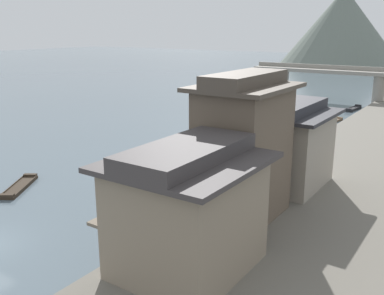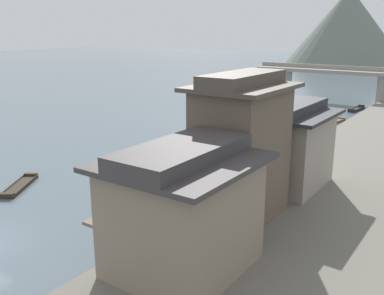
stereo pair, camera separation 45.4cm
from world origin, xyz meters
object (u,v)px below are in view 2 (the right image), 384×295
object	(u,v)px
boat_moored_second	(335,121)
house_waterfront_second	(241,148)
boat_moored_nearest	(252,170)
boat_midriver_upstream	(356,109)
boat_upstream_distant	(171,170)
mooring_post_dock_near	(115,252)
boat_midriver_drifting	(273,112)
boat_moored_third	(20,186)
house_waterfront_tall	(290,145)
mooring_post_dock_mid	(195,207)
house_waterfront_nearest	(183,209)
mooring_post_dock_far	(264,166)
stone_bridge	(332,77)
boat_moored_far	(179,199)

from	to	relation	value
boat_moored_second	house_waterfront_second	bearing A→B (deg)	-82.51
boat_moored_nearest	boat_midriver_upstream	bearing A→B (deg)	90.76
boat_upstream_distant	mooring_post_dock_near	bearing A→B (deg)	-62.80
boat_upstream_distant	boat_midriver_drifting	bearing A→B (deg)	98.13
boat_midriver_upstream	house_waterfront_second	size ratio (longest dim) A/B	0.52
boat_moored_second	boat_moored_third	world-z (taller)	boat_moored_third
house_waterfront_tall	mooring_post_dock_mid	size ratio (longest dim) A/B	9.55
boat_midriver_drifting	boat_midriver_upstream	size ratio (longest dim) A/B	1.14
house_waterfront_nearest	mooring_post_dock_far	distance (m)	15.94
boat_moored_third	stone_bridge	distance (m)	56.03
mooring_post_dock_near	boat_moored_far	bearing A→B (deg)	106.78
boat_moored_third	boat_moored_far	size ratio (longest dim) A/B	0.90
boat_moored_nearest	mooring_post_dock_near	world-z (taller)	mooring_post_dock_near
stone_bridge	mooring_post_dock_far	bearing A→B (deg)	-79.15
boat_moored_second	mooring_post_dock_near	distance (m)	42.04
boat_moored_third	boat_moored_far	world-z (taller)	boat_moored_far
boat_moored_second	house_waterfront_tall	distance (m)	27.59
boat_moored_nearest	stone_bridge	size ratio (longest dim) A/B	0.21
boat_upstream_distant	house_waterfront_second	world-z (taller)	house_waterfront_second
boat_moored_far	mooring_post_dock_far	xyz separation A→B (m)	(2.69, 7.91, 0.83)
boat_moored_second	boat_moored_far	distance (m)	33.09
mooring_post_dock_far	stone_bridge	size ratio (longest dim) A/B	0.04
house_waterfront_tall	boat_moored_nearest	bearing A→B (deg)	146.36
boat_midriver_drifting	boat_midriver_upstream	bearing A→B (deg)	44.70
mooring_post_dock_mid	boat_moored_nearest	bearing A→B (deg)	98.25
boat_midriver_drifting	house_waterfront_tall	size ratio (longest dim) A/B	0.73
house_waterfront_second	boat_moored_far	bearing A→B (deg)	172.45
boat_moored_second	boat_upstream_distant	xyz separation A→B (m)	(-5.10, -28.23, 0.10)
boat_upstream_distant	house_waterfront_tall	bearing A→B (deg)	7.38
boat_upstream_distant	boat_moored_third	bearing A→B (deg)	-127.81
boat_moored_second	house_waterfront_nearest	bearing A→B (deg)	-82.80
house_waterfront_second	stone_bridge	distance (m)	52.75
house_waterfront_second	stone_bridge	size ratio (longest dim) A/B	0.33
mooring_post_dock_far	boat_moored_nearest	bearing A→B (deg)	144.77
boat_midriver_upstream	boat_upstream_distant	bearing A→B (deg)	-97.43
house_waterfront_second	mooring_post_dock_near	xyz separation A→B (m)	(-2.47, -8.22, -3.88)
boat_midriver_upstream	house_waterfront_tall	xyz separation A→B (m)	(4.82, -37.34, 3.43)
boat_moored_nearest	mooring_post_dock_mid	size ratio (longest dim) A/B	7.58
boat_moored_far	mooring_post_dock_near	world-z (taller)	mooring_post_dock_near
boat_moored_second	boat_moored_nearest	bearing A→B (deg)	-89.07
boat_moored_nearest	mooring_post_dock_mid	xyz separation A→B (m)	(1.58, -10.88, 0.84)
boat_moored_second	boat_moored_far	xyz separation A→B (m)	(-0.72, -33.08, 0.13)
boat_moored_second	mooring_post_dock_far	distance (m)	25.26
boat_midriver_upstream	house_waterfront_tall	world-z (taller)	house_waterfront_tall
mooring_post_dock_near	boat_moored_nearest	bearing A→B (deg)	95.03
stone_bridge	mooring_post_dock_near	bearing A→B (deg)	-82.15
boat_moored_nearest	boat_upstream_distant	world-z (taller)	boat_upstream_distant
boat_moored_nearest	boat_moored_far	distance (m)	9.10
boat_midriver_upstream	house_waterfront_nearest	size ratio (longest dim) A/B	0.63
boat_moored_far	mooring_post_dock_far	bearing A→B (deg)	71.25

